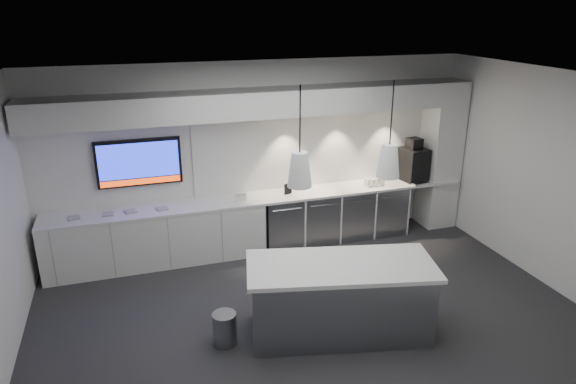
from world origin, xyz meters
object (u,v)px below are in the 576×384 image
object	(u,v)px
coffee_machine	(413,163)
wall_tv	(139,163)
island	(340,298)
bin	(225,329)

from	to	relation	value
coffee_machine	wall_tv	bearing A→B (deg)	167.41
island	coffee_machine	xyz separation A→B (m)	(2.45, 2.57, 0.73)
bin	island	bearing A→B (deg)	-8.82
island	wall_tv	bearing A→B (deg)	139.60
wall_tv	coffee_machine	distance (m)	4.58
bin	wall_tv	bearing A→B (deg)	105.59
bin	coffee_machine	size ratio (longest dim) A/B	0.54
wall_tv	island	xyz separation A→B (m)	(2.10, -2.82, -1.09)
wall_tv	bin	bearing A→B (deg)	-74.41
wall_tv	bin	world-z (taller)	wall_tv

